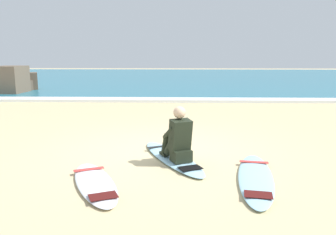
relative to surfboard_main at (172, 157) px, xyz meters
The scene contains 8 objects.
ground_plane 0.59m from the surfboard_main, 112.07° to the left, with size 80.00×80.00×0.00m, color #CCB584.
sea 21.49m from the surfboard_main, 90.59° to the left, with size 80.00×28.00×0.10m, color teal.
breaking_foam 7.79m from the surfboard_main, 91.63° to the left, with size 80.00×0.90×0.11m, color white.
surfboard_main is the anchor object (origin of this frame).
surfer_seated 0.48m from the surfboard_main, 66.41° to the right, with size 0.60×0.77×0.95m.
surfboard_spare_near 1.69m from the surfboard_main, 130.66° to the right, with size 1.24×1.94×0.08m.
surfboard_spare_far 1.63m from the surfboard_main, 37.44° to the right, with size 0.91×2.40×0.08m.
rock_outcrop_distant 13.09m from the surfboard_main, 126.69° to the left, with size 1.73×2.99×1.34m.
Camera 1 is at (0.33, -6.52, 1.88)m, focal length 36.58 mm.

